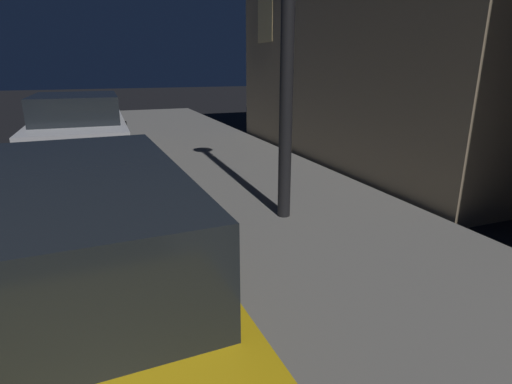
# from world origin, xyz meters

# --- Properties ---
(car_yellow_cab) EXTENTS (2.15, 4.52, 1.43)m
(car_yellow_cab) POSITION_xyz_m (2.85, 1.91, 0.71)
(car_yellow_cab) COLOR gold
(car_yellow_cab) RESTS_ON ground
(car_white) EXTENTS (2.16, 4.25, 1.43)m
(car_white) POSITION_xyz_m (2.85, 8.85, 0.72)
(car_white) COLOR silver
(car_white) RESTS_ON ground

